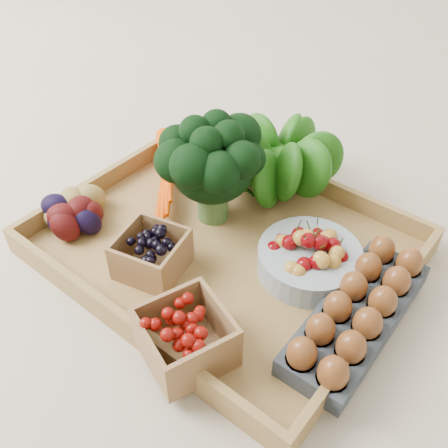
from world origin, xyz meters
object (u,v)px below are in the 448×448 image
Objects in this scene: tray at (224,248)px; egg_carton at (357,317)px; broccoli at (213,184)px; cherry_bowl at (309,260)px.

tray is 0.25m from egg_carton.
tray is 3.10× the size of broccoli.
broccoli is at bearing 178.26° from cherry_bowl.
tray is at bearing 176.56° from egg_carton.
tray is at bearing -36.13° from broccoli.
tray is 0.15m from cherry_bowl.
cherry_bowl is 0.12m from egg_carton.
tray is at bearing -164.58° from cherry_bowl.
broccoli is 0.31m from egg_carton.
cherry_bowl reaches higher than tray.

